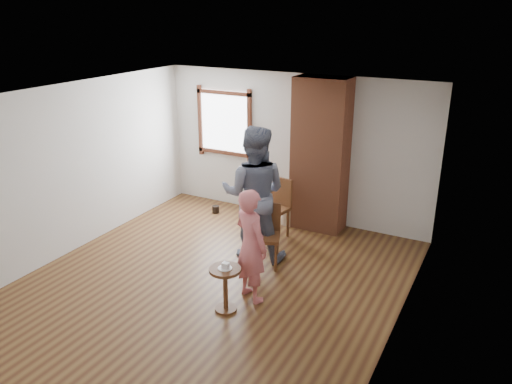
# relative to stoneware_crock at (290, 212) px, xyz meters

# --- Properties ---
(ground) EXTENTS (5.50, 5.50, 0.00)m
(ground) POSITION_rel_stoneware_crock_xyz_m (-0.12, -2.40, -0.22)
(ground) COLOR brown
(ground) RESTS_ON ground
(room_shell) EXTENTS (5.04, 5.52, 2.62)m
(room_shell) POSITION_rel_stoneware_crock_xyz_m (-0.18, -1.79, 1.59)
(room_shell) COLOR silver
(room_shell) RESTS_ON ground
(brick_chimney) EXTENTS (0.90, 0.50, 2.60)m
(brick_chimney) POSITION_rel_stoneware_crock_xyz_m (0.48, 0.10, 1.08)
(brick_chimney) COLOR #A85C3B
(brick_chimney) RESTS_ON ground
(stoneware_crock) EXTENTS (0.43, 0.43, 0.43)m
(stoneware_crock) POSITION_rel_stoneware_crock_xyz_m (0.00, 0.00, 0.00)
(stoneware_crock) COLOR tan
(stoneware_crock) RESTS_ON ground
(dark_pot) EXTENTS (0.17, 0.17, 0.13)m
(dark_pot) POSITION_rel_stoneware_crock_xyz_m (-1.44, -0.20, -0.15)
(dark_pot) COLOR black
(dark_pot) RESTS_ON ground
(dining_chair_left) EXTENTS (0.55, 0.55, 1.00)m
(dining_chair_left) POSITION_rel_stoneware_crock_xyz_m (-0.02, -0.58, 0.34)
(dining_chair_left) COLOR brown
(dining_chair_left) RESTS_ON ground
(dining_chair_right) EXTENTS (0.56, 0.56, 0.92)m
(dining_chair_right) POSITION_rel_stoneware_crock_xyz_m (0.27, -1.51, 0.30)
(dining_chair_right) COLOR brown
(dining_chair_right) RESTS_ON ground
(side_table) EXTENTS (0.40, 0.40, 0.60)m
(side_table) POSITION_rel_stoneware_crock_xyz_m (0.40, -2.87, 0.19)
(side_table) COLOR brown
(side_table) RESTS_ON ground
(cake_plate) EXTENTS (0.18, 0.18, 0.01)m
(cake_plate) POSITION_rel_stoneware_crock_xyz_m (0.40, -2.87, 0.39)
(cake_plate) COLOR white
(cake_plate) RESTS_ON side_table
(cake_slice) EXTENTS (0.08, 0.07, 0.06)m
(cake_slice) POSITION_rel_stoneware_crock_xyz_m (0.41, -2.87, 0.42)
(cake_slice) COLOR white
(cake_slice) RESTS_ON cake_plate
(man) EXTENTS (1.19, 1.05, 2.06)m
(man) POSITION_rel_stoneware_crock_xyz_m (0.02, -1.41, 0.81)
(man) COLOR #161E3D
(man) RESTS_ON ground
(person_pink) EXTENTS (0.66, 0.57, 1.53)m
(person_pink) POSITION_rel_stoneware_crock_xyz_m (0.54, -2.45, 0.55)
(person_pink) COLOR #E27178
(person_pink) RESTS_ON ground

